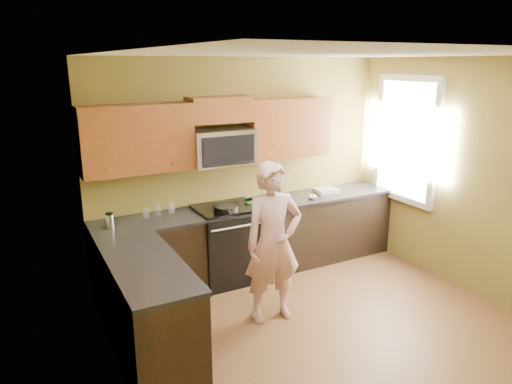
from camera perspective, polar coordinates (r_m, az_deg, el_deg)
floor at (r=4.94m, az=9.59°, el=-16.93°), size 4.00×4.00×0.00m
ceiling at (r=4.18m, az=11.31°, el=16.15°), size 4.00×4.00×0.00m
wall_back at (r=6.01m, az=-1.46°, el=3.20°), size 4.00×0.00×4.00m
wall_left at (r=3.55m, az=-16.08°, el=-6.31°), size 0.00×4.00×4.00m
wall_right at (r=5.80m, az=26.13°, el=1.13°), size 0.00×4.00×4.00m
cabinet_back_run at (r=6.02m, az=-0.11°, el=-5.84°), size 4.00×0.60×0.88m
cabinet_left_run at (r=4.53m, az=-13.08°, el=-13.89°), size 0.60×1.60×0.88m
countertop_back at (r=5.86m, az=-0.07°, el=-1.68°), size 4.00×0.62×0.04m
countertop_left at (r=4.33m, az=-13.32°, el=-8.54°), size 0.62×1.60×0.04m
stove at (r=5.82m, az=-3.49°, el=-6.26°), size 0.76×0.65×0.95m
microwave at (r=5.65m, az=-4.19°, el=3.39°), size 0.76×0.40×0.42m
upper_cab_left at (r=5.37m, az=-14.05°, el=2.32°), size 1.22×0.33×0.75m
upper_cab_right at (r=6.11m, az=3.78°, el=4.33°), size 1.12×0.33×0.75m
upper_cab_over_mw at (r=5.58m, az=-4.47°, el=10.00°), size 0.76×0.33×0.30m
window at (r=6.48m, az=17.81°, el=6.07°), size 0.06×1.06×1.66m
woman at (r=4.83m, az=2.12°, el=-6.22°), size 0.66×0.48×1.69m
frying_pan at (r=5.52m, az=-3.69°, el=-2.27°), size 0.40×0.56×0.07m
butter_tub at (r=5.84m, az=-0.83°, el=-1.53°), size 0.14×0.14×0.08m
toast_slice at (r=5.82m, az=0.11°, el=-1.51°), size 0.13×0.13×0.01m
napkin_a at (r=5.73m, az=0.67°, el=-1.55°), size 0.13×0.14×0.06m
napkin_b at (r=6.10m, az=6.83°, el=-0.56°), size 0.16×0.16×0.07m
dish_towel at (r=6.45m, az=8.59°, el=0.18°), size 0.32×0.27×0.05m
travel_mug at (r=5.25m, az=-17.30°, el=-4.26°), size 0.08×0.08×0.18m
glass_a at (r=5.60m, az=-10.27°, el=-1.91°), size 0.08×0.08×0.12m
glass_b at (r=5.55m, az=-11.89°, el=-2.16°), size 0.09×0.09×0.12m
glass_c at (r=5.47m, az=-13.24°, el=-2.50°), size 0.09×0.09×0.12m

